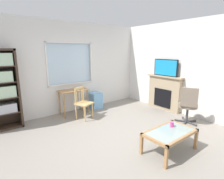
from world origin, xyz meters
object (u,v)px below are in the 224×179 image
at_px(fireplace, 164,93).
at_px(sippy_cup, 172,124).
at_px(office_chair, 188,104).
at_px(coffee_table, 170,134).
at_px(wooden_chair, 83,103).
at_px(plastic_drawer_unit, 95,100).
at_px(desk_under_window, 73,94).
at_px(tv, 166,68).

xyz_separation_m(fireplace, sippy_cup, (-1.81, -1.48, -0.10)).
height_order(office_chair, coffee_table, office_chair).
distance_m(office_chair, coffee_table, 1.57).
relative_size(office_chair, sippy_cup, 11.11).
relative_size(wooden_chair, plastic_drawer_unit, 1.70).
relative_size(plastic_drawer_unit, coffee_table, 0.52).
bearing_deg(fireplace, office_chair, -115.44).
bearing_deg(sippy_cup, coffee_table, -153.49).
bearing_deg(plastic_drawer_unit, office_chair, -65.58).
relative_size(fireplace, coffee_table, 1.20).
distance_m(wooden_chair, fireplace, 2.65).
relative_size(desk_under_window, office_chair, 0.87).
distance_m(desk_under_window, office_chair, 3.23).
xyz_separation_m(desk_under_window, plastic_drawer_unit, (0.81, 0.05, -0.35)).
bearing_deg(fireplace, plastic_drawer_unit, 138.92).
bearing_deg(desk_under_window, plastic_drawer_unit, 3.55).
bearing_deg(wooden_chair, tv, -20.53).
bearing_deg(sippy_cup, fireplace, 39.24).
relative_size(wooden_chair, tv, 1.08).
height_order(office_chair, sippy_cup, office_chair).
bearing_deg(wooden_chair, sippy_cup, -74.44).
height_order(wooden_chair, tv, tv).
relative_size(desk_under_window, wooden_chair, 0.96).
relative_size(wooden_chair, sippy_cup, 10.00).
distance_m(plastic_drawer_unit, sippy_cup, 2.98).
height_order(fireplace, coffee_table, fireplace).
xyz_separation_m(coffee_table, sippy_cup, (0.20, 0.10, 0.10)).
distance_m(desk_under_window, plastic_drawer_unit, 0.88).
distance_m(fireplace, office_chair, 1.23).
distance_m(coffee_table, sippy_cup, 0.25).
bearing_deg(coffee_table, desk_under_window, 99.36).
height_order(fireplace, tv, tv).
bearing_deg(coffee_table, fireplace, 38.12).
distance_m(wooden_chair, office_chair, 2.82).
bearing_deg(desk_under_window, coffee_table, -80.64).
height_order(desk_under_window, sippy_cup, desk_under_window).
bearing_deg(plastic_drawer_unit, desk_under_window, -176.45).
distance_m(fireplace, sippy_cup, 2.34).
bearing_deg(wooden_chair, desk_under_window, 93.60).
bearing_deg(coffee_table, plastic_drawer_unit, 84.29).
relative_size(fireplace, office_chair, 1.24).
xyz_separation_m(tv, coffee_table, (-2.00, -1.58, -1.02)).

